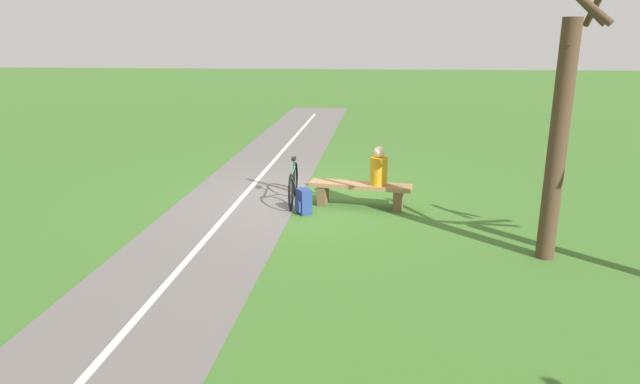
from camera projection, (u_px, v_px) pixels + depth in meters
The scene contains 8 objects.
ground_plane at pixel (308, 200), 11.36m from camera, with size 80.00×80.00×0.00m, color #3D6B28.
paved_path at pixel (169, 281), 7.64m from camera, with size 2.38×36.00×0.02m, color #66605E.
path_centre_line at pixel (169, 281), 7.64m from camera, with size 0.10×32.00×0.00m, color silver.
bench at pixel (360, 190), 10.82m from camera, with size 2.02×0.74×0.47m.
person_seated at pixel (379, 168), 10.61m from camera, with size 0.38×0.38×0.75m.
bicycle at pixel (293, 184), 11.10m from camera, with size 0.09×1.67×0.88m.
backpack at pixel (304, 202), 10.44m from camera, with size 0.34×0.36×0.48m.
tree_near_bench at pixel (560, 129), 7.89m from camera, with size 1.29×1.29×4.39m.
Camera 1 is at (-1.07, 10.82, 3.32)m, focal length 31.28 mm.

